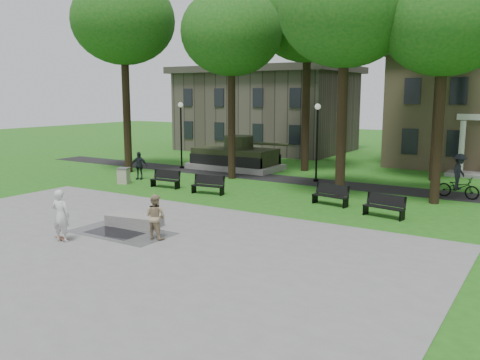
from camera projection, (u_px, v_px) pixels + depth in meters
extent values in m
plane|color=#1F5514|center=(184.00, 222.00, 21.15)|extent=(120.00, 120.00, 0.00)
cube|color=gray|center=(91.00, 254.00, 16.98)|extent=(22.00, 16.00, 0.02)
cube|color=black|center=(306.00, 181.00, 31.16)|extent=(44.00, 2.60, 0.01)
cube|color=#4C443D|center=(266.00, 112.00, 48.44)|extent=(15.00, 10.00, 7.20)
cylinder|color=black|center=(126.00, 106.00, 34.23)|extent=(0.52, 0.52, 8.96)
ellipsoid|color=#124D14|center=(123.00, 20.00, 33.30)|extent=(6.80, 6.80, 5.78)
cylinder|color=black|center=(232.00, 115.00, 31.61)|extent=(0.48, 0.48, 8.00)
ellipsoid|color=#124D14|center=(231.00, 32.00, 30.78)|extent=(6.20, 6.20, 5.27)
cylinder|color=black|center=(342.00, 117.00, 25.71)|extent=(0.50, 0.50, 8.32)
ellipsoid|color=#124D14|center=(346.00, 10.00, 24.84)|extent=(6.60, 6.60, 5.61)
cylinder|color=black|center=(439.00, 125.00, 24.23)|extent=(0.46, 0.46, 7.68)
ellipsoid|color=#124D14|center=(446.00, 21.00, 23.43)|extent=(6.00, 6.00, 5.10)
cylinder|color=black|center=(306.00, 104.00, 34.78)|extent=(0.54, 0.54, 9.28)
ellipsoid|color=#124D14|center=(308.00, 16.00, 33.81)|extent=(7.20, 7.20, 6.12)
cylinder|color=black|center=(437.00, 110.00, 30.77)|extent=(0.50, 0.50, 8.64)
ellipsoid|color=#124D14|center=(443.00, 18.00, 29.87)|extent=(6.40, 6.40, 5.44)
cylinder|color=black|center=(181.00, 138.00, 36.31)|extent=(0.12, 0.12, 4.40)
sphere|color=silver|center=(181.00, 105.00, 35.92)|extent=(0.36, 0.36, 0.36)
cylinder|color=black|center=(182.00, 167.00, 36.66)|extent=(0.32, 0.32, 0.16)
cylinder|color=black|center=(317.00, 146.00, 30.78)|extent=(0.12, 0.12, 4.40)
sphere|color=silver|center=(318.00, 107.00, 30.39)|extent=(0.36, 0.36, 0.36)
cylinder|color=black|center=(316.00, 180.00, 31.13)|extent=(0.32, 0.32, 0.16)
cube|color=gray|center=(235.00, 166.00, 36.22)|extent=(6.50, 3.40, 0.40)
cube|color=#2A2F18|center=(235.00, 156.00, 36.09)|extent=(5.80, 2.80, 1.10)
cube|color=black|center=(225.00, 161.00, 35.00)|extent=(5.80, 0.35, 0.70)
cube|color=black|center=(245.00, 157.00, 37.25)|extent=(5.80, 0.35, 0.70)
cylinder|color=#2A2F18|center=(239.00, 142.00, 35.77)|extent=(2.10, 2.10, 0.90)
cylinder|color=#2A2F18|center=(267.00, 144.00, 34.56)|extent=(3.20, 0.18, 0.18)
cube|color=black|center=(114.00, 233.00, 19.50)|extent=(2.20, 1.20, 0.00)
cube|color=gray|center=(134.00, 220.00, 20.49)|extent=(2.34, 1.36, 0.45)
cube|color=brown|center=(62.00, 239.00, 18.55)|extent=(0.80, 0.36, 0.07)
imported|color=silver|center=(61.00, 216.00, 18.21)|extent=(0.78, 0.60, 1.91)
imported|color=tan|center=(155.00, 217.00, 18.58)|extent=(0.83, 0.66, 1.67)
imported|color=black|center=(139.00, 166.00, 31.78)|extent=(1.10, 0.79, 1.74)
imported|color=black|center=(458.00, 187.00, 26.08)|extent=(2.19, 1.05, 1.11)
imported|color=black|center=(459.00, 172.00, 25.94)|extent=(0.86, 1.28, 1.84)
cube|color=black|center=(165.00, 180.00, 28.94)|extent=(1.83, 0.57, 0.05)
cube|color=black|center=(167.00, 174.00, 29.07)|extent=(1.81, 0.27, 0.50)
cube|color=black|center=(154.00, 183.00, 29.42)|extent=(0.09, 0.45, 0.45)
cube|color=black|center=(177.00, 185.00, 28.53)|extent=(0.09, 0.45, 0.45)
cube|color=black|center=(208.00, 186.00, 27.10)|extent=(1.84, 0.69, 0.05)
cube|color=black|center=(210.00, 180.00, 27.23)|extent=(1.80, 0.40, 0.50)
cube|color=black|center=(195.00, 188.00, 27.58)|extent=(0.12, 0.45, 0.45)
cube|color=black|center=(221.00, 192.00, 26.69)|extent=(0.12, 0.45, 0.45)
cube|color=black|center=(330.00, 196.00, 24.36)|extent=(1.85, 0.73, 0.05)
cube|color=black|center=(332.00, 189.00, 24.49)|extent=(1.80, 0.44, 0.50)
cube|color=black|center=(314.00, 199.00, 24.84)|extent=(0.13, 0.45, 0.45)
cube|color=black|center=(347.00, 203.00, 23.95)|extent=(0.13, 0.45, 0.45)
cube|color=black|center=(384.00, 207.00, 21.93)|extent=(1.85, 0.75, 0.05)
cube|color=black|center=(386.00, 200.00, 22.07)|extent=(1.80, 0.46, 0.50)
cube|color=black|center=(364.00, 210.00, 22.42)|extent=(0.14, 0.45, 0.45)
cube|color=black|center=(403.00, 215.00, 21.52)|extent=(0.14, 0.45, 0.45)
cube|color=#B3A994|center=(124.00, 176.00, 30.29)|extent=(0.78, 0.78, 0.90)
cube|color=#4C4C4C|center=(123.00, 168.00, 30.21)|extent=(0.86, 0.86, 0.06)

